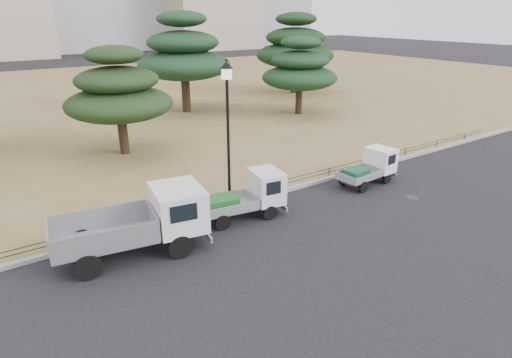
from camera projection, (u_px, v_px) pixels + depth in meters
ground at (284, 224)px, 17.20m from camera, size 220.00×220.00×0.00m
lawn at (89, 100)px, 40.83m from camera, size 120.00×56.00×0.15m
curb at (249, 200)px, 19.18m from camera, size 120.00×0.25×0.16m
truck_large at (140, 221)px, 14.75m from camera, size 5.35×2.72×2.23m
truck_kei_front at (247, 196)px, 17.56m from camera, size 3.69×1.97×1.86m
truck_kei_rear at (370, 167)px, 21.07m from camera, size 3.24×1.59×1.65m
street_lamp at (228, 111)px, 17.49m from camera, size 0.54×0.54×5.99m
pipe_fence at (247, 192)px, 19.16m from camera, size 38.00×0.04×0.40m
tarp_pile at (99, 225)px, 15.98m from camera, size 1.64×1.34×0.97m
manhole at (412, 198)px, 19.64m from camera, size 0.60×0.60×0.01m
pine_center_left at (118, 93)px, 24.06m from camera, size 6.05×6.05×6.15m
pine_center_right at (184, 55)px, 34.28m from camera, size 7.50×7.50×7.95m
pine_east_near at (300, 70)px, 33.97m from camera, size 6.06×6.06×6.12m
pine_east_far at (295, 47)px, 42.84m from camera, size 7.81×7.81×7.84m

